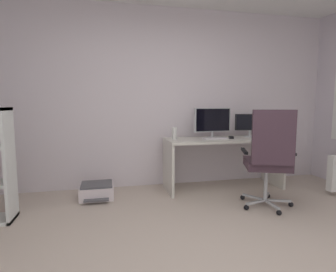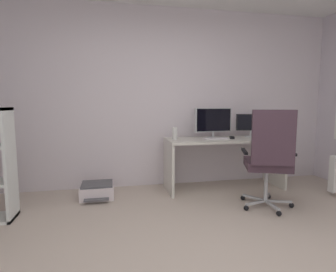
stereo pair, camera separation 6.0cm
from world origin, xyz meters
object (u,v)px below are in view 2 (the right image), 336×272
computer_mouse (232,138)px  printer (97,190)px  desk (224,151)px  keyboard (216,138)px  office_chair (269,156)px  monitor_secondary (251,124)px  desktop_speaker (175,133)px  monitor_main (213,121)px

computer_mouse → printer: computer_mouse is taller
desk → computer_mouse: bearing=-29.9°
keyboard → printer: bearing=176.0°
office_chair → printer: office_chair is taller
monitor_secondary → desktop_speaker: monitor_secondary is taller
monitor_secondary → keyboard: (-0.61, -0.14, -0.19)m
office_chair → printer: (-1.96, 0.84, -0.54)m
keyboard → printer: size_ratio=0.72×
printer → monitor_secondary: bearing=3.4°
monitor_secondary → printer: size_ratio=0.95×
desktop_speaker → keyboard: bearing=-8.9°
computer_mouse → monitor_main: bearing=165.2°
monitor_secondary → keyboard: monitor_secondary is taller
computer_mouse → printer: size_ratio=0.21×
desk → printer: size_ratio=3.57×
desk → computer_mouse: size_ratio=16.84×
monitor_main → office_chair: bearing=-72.6°
monitor_main → office_chair: 1.08m
desktop_speaker → office_chair: office_chair is taller
monitor_main → desk: bearing=-33.0°
computer_mouse → desktop_speaker: 0.83m
monitor_secondary → keyboard: 0.66m
printer → office_chair: bearing=-23.2°
desktop_speaker → monitor_secondary: bearing=2.3°
keyboard → printer: 1.77m
desk → printer: desk is taller
keyboard → desktop_speaker: bearing=167.3°
printer → desk: bearing=1.3°
keyboard → printer: keyboard is taller
monitor_secondary → office_chair: 1.06m
office_chair → printer: bearing=156.8°
desk → monitor_secondary: 0.61m
desk → computer_mouse: 0.22m
office_chair → computer_mouse: bearing=95.2°
monitor_secondary → computer_mouse: 0.44m
monitor_main → printer: 1.89m
computer_mouse → office_chair: office_chair is taller
computer_mouse → office_chair: (0.08, -0.83, -0.12)m
desktop_speaker → computer_mouse: bearing=-6.7°
monitor_main → office_chair: (0.31, -0.98, -0.35)m
keyboard → printer: (-1.64, 0.01, -0.65)m
desk → monitor_secondary: (0.46, 0.09, 0.38)m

